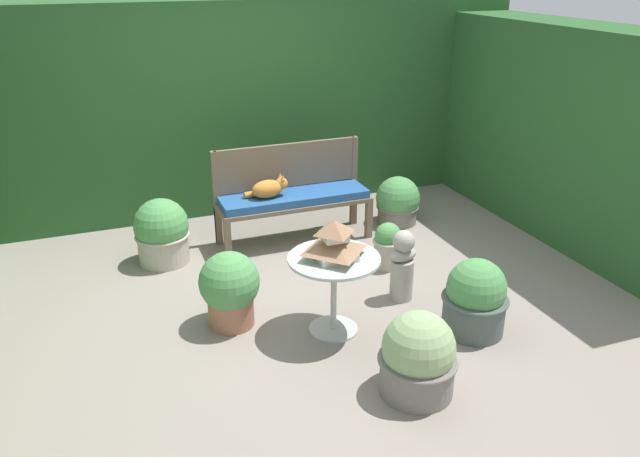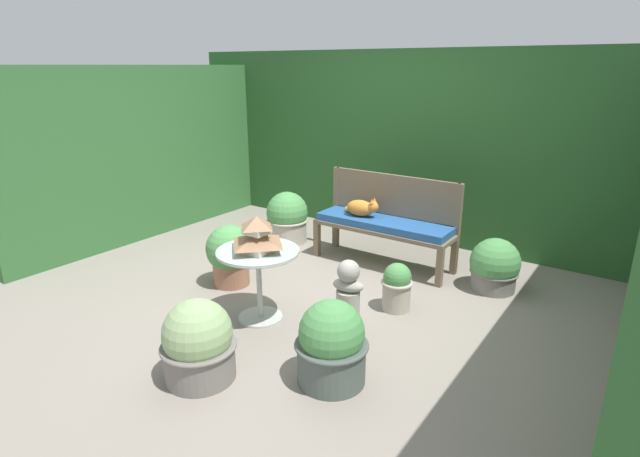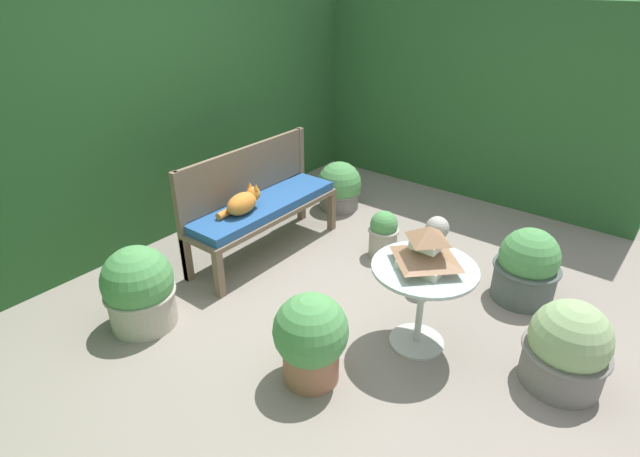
{
  "view_description": "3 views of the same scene",
  "coord_description": "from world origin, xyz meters",
  "px_view_note": "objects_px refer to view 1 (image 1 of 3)",
  "views": [
    {
      "loc": [
        -1.55,
        -4.37,
        2.56
      ],
      "look_at": [
        0.23,
        0.24,
        0.42
      ],
      "focal_mm": 35.0,
      "sensor_mm": 36.0,
      "label": 1
    },
    {
      "loc": [
        2.53,
        -3.46,
        2.02
      ],
      "look_at": [
        0.1,
        0.02,
        0.62
      ],
      "focal_mm": 28.0,
      "sensor_mm": 36.0,
      "label": 2
    },
    {
      "loc": [
        -2.5,
        -1.8,
        2.26
      ],
      "look_at": [
        0.19,
        0.31,
        0.47
      ],
      "focal_mm": 28.0,
      "sensor_mm": 36.0,
      "label": 3
    }
  ],
  "objects_px": {
    "potted_plant_hedge_corner": "(398,202)",
    "potted_plant_patio_mid": "(162,233)",
    "cat": "(269,188)",
    "garden_bust": "(402,265)",
    "garden_bench": "(294,201)",
    "potted_plant_bench_left": "(418,357)",
    "patio_table": "(334,273)",
    "potted_plant_table_near": "(475,299)",
    "potted_plant_path_edge": "(388,245)",
    "potted_plant_table_far": "(230,289)",
    "pagoda_birdhouse": "(334,242)"
  },
  "relations": [
    {
      "from": "pagoda_birdhouse",
      "to": "garden_bust",
      "type": "distance_m",
      "value": 0.86
    },
    {
      "from": "potted_plant_hedge_corner",
      "to": "potted_plant_patio_mid",
      "type": "xyz_separation_m",
      "value": [
        -2.42,
        -0.06,
        0.06
      ]
    },
    {
      "from": "patio_table",
      "to": "garden_bench",
      "type": "bearing_deg",
      "value": 80.95
    },
    {
      "from": "garden_bench",
      "to": "cat",
      "type": "relative_size",
      "value": 3.57
    },
    {
      "from": "potted_plant_patio_mid",
      "to": "potted_plant_bench_left",
      "type": "bearing_deg",
      "value": -63.68
    },
    {
      "from": "potted_plant_patio_mid",
      "to": "potted_plant_table_near",
      "type": "height_order",
      "value": "potted_plant_patio_mid"
    },
    {
      "from": "garden_bench",
      "to": "potted_plant_patio_mid",
      "type": "relative_size",
      "value": 2.45
    },
    {
      "from": "cat",
      "to": "potted_plant_table_far",
      "type": "bearing_deg",
      "value": -123.77
    },
    {
      "from": "patio_table",
      "to": "potted_plant_path_edge",
      "type": "distance_m",
      "value": 1.2
    },
    {
      "from": "potted_plant_table_near",
      "to": "potted_plant_path_edge",
      "type": "xyz_separation_m",
      "value": [
        -0.12,
        1.18,
        -0.06
      ]
    },
    {
      "from": "potted_plant_table_near",
      "to": "potted_plant_path_edge",
      "type": "bearing_deg",
      "value": 95.58
    },
    {
      "from": "cat",
      "to": "potted_plant_hedge_corner",
      "type": "height_order",
      "value": "cat"
    },
    {
      "from": "patio_table",
      "to": "potted_plant_patio_mid",
      "type": "height_order",
      "value": "same"
    },
    {
      "from": "patio_table",
      "to": "pagoda_birdhouse",
      "type": "xyz_separation_m",
      "value": [
        0.0,
        0.0,
        0.25
      ]
    },
    {
      "from": "cat",
      "to": "potted_plant_bench_left",
      "type": "bearing_deg",
      "value": -90.01
    },
    {
      "from": "potted_plant_hedge_corner",
      "to": "potted_plant_table_far",
      "type": "relative_size",
      "value": 0.85
    },
    {
      "from": "potted_plant_path_edge",
      "to": "potted_plant_patio_mid",
      "type": "bearing_deg",
      "value": 155.97
    },
    {
      "from": "potted_plant_table_far",
      "to": "garden_bust",
      "type": "bearing_deg",
      "value": -4.61
    },
    {
      "from": "potted_plant_bench_left",
      "to": "garden_bench",
      "type": "bearing_deg",
      "value": 89.09
    },
    {
      "from": "potted_plant_hedge_corner",
      "to": "potted_plant_table_far",
      "type": "xyz_separation_m",
      "value": [
        -2.1,
        -1.33,
        0.08
      ]
    },
    {
      "from": "pagoda_birdhouse",
      "to": "potted_plant_patio_mid",
      "type": "relative_size",
      "value": 0.62
    },
    {
      "from": "garden_bench",
      "to": "pagoda_birdhouse",
      "type": "height_order",
      "value": "pagoda_birdhouse"
    },
    {
      "from": "potted_plant_table_near",
      "to": "potted_plant_path_edge",
      "type": "relative_size",
      "value": 1.37
    },
    {
      "from": "potted_plant_table_near",
      "to": "cat",
      "type": "bearing_deg",
      "value": 115.53
    },
    {
      "from": "cat",
      "to": "potted_plant_path_edge",
      "type": "xyz_separation_m",
      "value": [
        0.84,
        -0.83,
        -0.37
      ]
    },
    {
      "from": "pagoda_birdhouse",
      "to": "potted_plant_hedge_corner",
      "type": "relative_size",
      "value": 0.75
    },
    {
      "from": "potted_plant_hedge_corner",
      "to": "potted_plant_path_edge",
      "type": "distance_m",
      "value": 1.05
    },
    {
      "from": "patio_table",
      "to": "potted_plant_table_far",
      "type": "distance_m",
      "value": 0.8
    },
    {
      "from": "potted_plant_path_edge",
      "to": "patio_table",
      "type": "bearing_deg",
      "value": -136.77
    },
    {
      "from": "potted_plant_bench_left",
      "to": "potted_plant_table_far",
      "type": "xyz_separation_m",
      "value": [
        -0.91,
        1.22,
        0.05
      ]
    },
    {
      "from": "garden_bench",
      "to": "potted_plant_table_far",
      "type": "bearing_deg",
      "value": -126.58
    },
    {
      "from": "patio_table",
      "to": "potted_plant_patio_mid",
      "type": "xyz_separation_m",
      "value": [
        -1.01,
        1.63,
        -0.19
      ]
    },
    {
      "from": "patio_table",
      "to": "garden_bust",
      "type": "distance_m",
      "value": 0.77
    },
    {
      "from": "cat",
      "to": "garden_bust",
      "type": "distance_m",
      "value": 1.57
    },
    {
      "from": "garden_bench",
      "to": "potted_plant_hedge_corner",
      "type": "height_order",
      "value": "potted_plant_hedge_corner"
    },
    {
      "from": "garden_bench",
      "to": "potted_plant_bench_left",
      "type": "xyz_separation_m",
      "value": [
        -0.04,
        -2.5,
        -0.16
      ]
    },
    {
      "from": "potted_plant_hedge_corner",
      "to": "patio_table",
      "type": "bearing_deg",
      "value": -130.0
    },
    {
      "from": "potted_plant_hedge_corner",
      "to": "potted_plant_patio_mid",
      "type": "distance_m",
      "value": 2.43
    },
    {
      "from": "cat",
      "to": "potted_plant_table_near",
      "type": "relative_size",
      "value": 0.72
    },
    {
      "from": "pagoda_birdhouse",
      "to": "potted_plant_hedge_corner",
      "type": "xyz_separation_m",
      "value": [
        1.42,
        1.69,
        -0.5
      ]
    },
    {
      "from": "cat",
      "to": "pagoda_birdhouse",
      "type": "bearing_deg",
      "value": -95.21
    },
    {
      "from": "pagoda_birdhouse",
      "to": "garden_bust",
      "type": "xyz_separation_m",
      "value": [
        0.7,
        0.25,
        -0.43
      ]
    },
    {
      "from": "garden_bench",
      "to": "potted_plant_patio_mid",
      "type": "distance_m",
      "value": 1.28
    },
    {
      "from": "potted_plant_patio_mid",
      "to": "garden_bust",
      "type": "bearing_deg",
      "value": -38.91
    },
    {
      "from": "cat",
      "to": "potted_plant_path_edge",
      "type": "distance_m",
      "value": 1.24
    },
    {
      "from": "potted_plant_hedge_corner",
      "to": "potted_plant_patio_mid",
      "type": "relative_size",
      "value": 0.82
    },
    {
      "from": "potted_plant_table_near",
      "to": "potted_plant_table_far",
      "type": "bearing_deg",
      "value": 155.87
    },
    {
      "from": "potted_plant_table_near",
      "to": "patio_table",
      "type": "bearing_deg",
      "value": 158.56
    },
    {
      "from": "patio_table",
      "to": "potted_plant_table_near",
      "type": "height_order",
      "value": "patio_table"
    },
    {
      "from": "pagoda_birdhouse",
      "to": "potted_plant_bench_left",
      "type": "bearing_deg",
      "value": -75.51
    }
  ]
}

